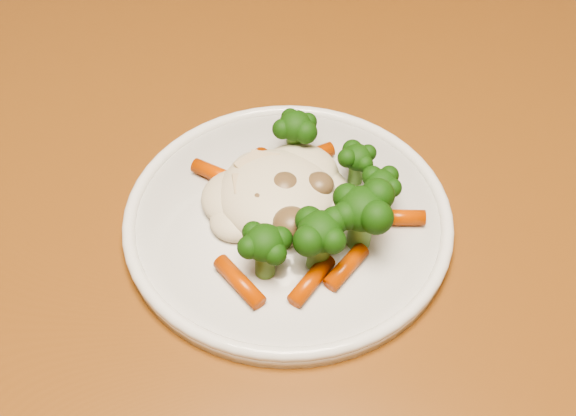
% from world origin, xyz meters
% --- Properties ---
extents(dining_table, '(1.38, 1.12, 0.75)m').
position_xyz_m(dining_table, '(0.28, 0.24, 0.65)').
color(dining_table, brown).
rests_on(dining_table, ground).
extents(plate, '(0.25, 0.25, 0.01)m').
position_xyz_m(plate, '(0.26, 0.22, 0.76)').
color(plate, white).
rests_on(plate, dining_table).
extents(meal, '(0.16, 0.17, 0.05)m').
position_xyz_m(meal, '(0.27, 0.21, 0.78)').
color(meal, beige).
rests_on(meal, plate).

